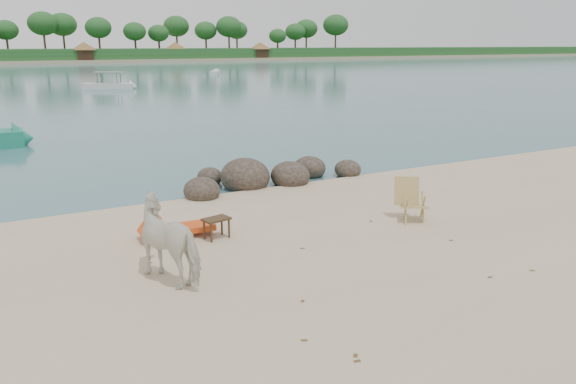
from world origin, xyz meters
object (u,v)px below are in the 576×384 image
Objects in this scene: cow at (173,240)px; side_table at (217,230)px; deck_chair at (415,202)px; lounge_chair at (182,226)px; boulders at (264,177)px.

cow reaches higher than side_table.
deck_chair is at bearing -25.33° from side_table.
side_table is 0.32× the size of lounge_chair.
lounge_chair reaches higher than side_table.
boulders is at bearing 46.42° from lounge_chair.
deck_chair is at bearing 162.45° from cow.
deck_chair reaches higher than lounge_chair.
lounge_chair is at bearing -163.84° from deck_chair.
lounge_chair is 5.74m from deck_chair.
cow reaches higher than boulders.
boulders is 10.63× the size of side_table.
deck_chair is (6.37, 0.56, -0.25)m from cow.
boulders is 5.40m from side_table.
side_table is 4.98m from deck_chair.
boulders reaches higher than side_table.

